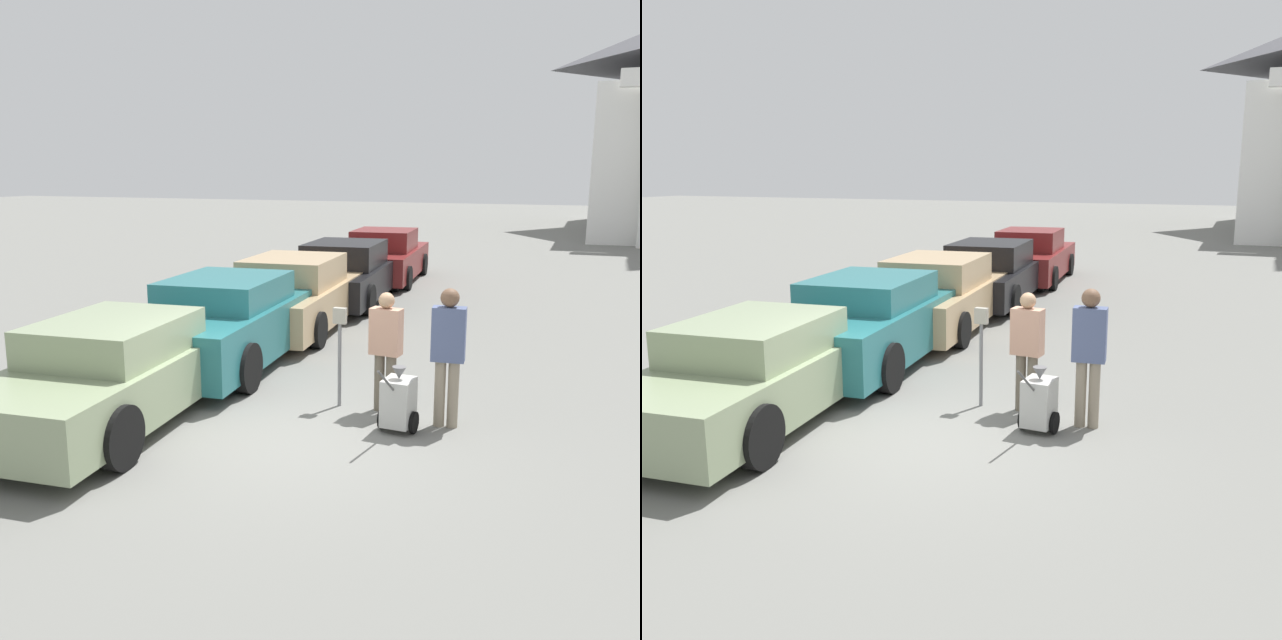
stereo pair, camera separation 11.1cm
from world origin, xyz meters
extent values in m
plane|color=slate|center=(0.00, 0.00, 0.00)|extent=(120.00, 120.00, 0.00)
cube|color=gray|center=(-2.36, -0.04, 0.55)|extent=(2.20, 5.14, 0.70)
cube|color=gray|center=(-2.34, -0.24, 1.14)|extent=(1.75, 2.23, 0.48)
cylinder|color=black|center=(-3.36, 1.44, 0.37)|extent=(0.24, 0.75, 0.74)
cylinder|color=black|center=(-1.60, 1.58, 0.37)|extent=(0.24, 0.75, 0.74)
cylinder|color=black|center=(-1.35, -1.51, 0.37)|extent=(0.24, 0.75, 0.74)
cube|color=#23666B|center=(-2.36, 2.98, 0.62)|extent=(2.34, 5.30, 0.83)
cube|color=#23666B|center=(-2.34, 2.77, 1.27)|extent=(1.87, 2.30, 0.45)
cylinder|color=black|center=(-3.43, 4.49, 0.38)|extent=(0.24, 0.77, 0.76)
cylinder|color=black|center=(-1.55, 4.65, 0.38)|extent=(0.24, 0.77, 0.76)
cylinder|color=black|center=(-3.17, 1.31, 0.38)|extent=(0.24, 0.77, 0.76)
cylinder|color=black|center=(-1.28, 1.46, 0.38)|extent=(0.24, 0.77, 0.76)
cube|color=tan|center=(-2.36, 5.85, 0.56)|extent=(2.35, 5.34, 0.74)
cube|color=tan|center=(-2.34, 5.64, 1.21)|extent=(1.87, 2.32, 0.57)
cylinder|color=black|center=(-3.43, 7.38, 0.34)|extent=(0.24, 0.70, 0.69)
cylinder|color=black|center=(-1.54, 7.54, 0.34)|extent=(0.24, 0.70, 0.69)
cylinder|color=black|center=(-3.17, 4.17, 0.34)|extent=(0.24, 0.70, 0.69)
cylinder|color=black|center=(-1.28, 4.32, 0.34)|extent=(0.24, 0.70, 0.69)
cube|color=black|center=(-2.36, 9.07, 0.55)|extent=(2.35, 5.43, 0.71)
cube|color=black|center=(-2.34, 8.86, 1.20)|extent=(1.87, 2.35, 0.59)
cylinder|color=black|center=(-3.43, 10.63, 0.36)|extent=(0.24, 0.72, 0.71)
cylinder|color=black|center=(-1.55, 10.79, 0.36)|extent=(0.24, 0.72, 0.71)
cylinder|color=black|center=(-3.16, 7.36, 0.36)|extent=(0.24, 0.72, 0.71)
cylinder|color=black|center=(-1.29, 7.52, 0.36)|extent=(0.24, 0.72, 0.71)
cube|color=maroon|center=(-2.36, 12.55, 0.56)|extent=(2.26, 4.89, 0.75)
cube|color=maroon|center=(-2.34, 12.36, 1.23)|extent=(1.81, 2.12, 0.58)
cylinder|color=black|center=(-3.39, 13.94, 0.33)|extent=(0.23, 0.68, 0.67)
cylinder|color=black|center=(-1.56, 14.09, 0.33)|extent=(0.23, 0.68, 0.67)
cylinder|color=black|center=(-3.15, 11.01, 0.33)|extent=(0.23, 0.68, 0.67)
cylinder|color=black|center=(-1.32, 11.16, 0.33)|extent=(0.23, 0.68, 0.67)
cylinder|color=slate|center=(0.17, 1.39, 0.59)|extent=(0.05, 0.05, 1.18)
cube|color=gray|center=(0.17, 1.39, 1.29)|extent=(0.18, 0.09, 0.22)
cylinder|color=#665B4C|center=(0.91, 1.40, 0.40)|extent=(0.14, 0.14, 0.80)
cylinder|color=#665B4C|center=(0.74, 1.42, 0.40)|extent=(0.14, 0.14, 0.80)
cube|color=tan|center=(0.83, 1.41, 1.12)|extent=(0.44, 0.26, 0.63)
sphere|color=tan|center=(0.83, 1.41, 1.55)|extent=(0.22, 0.22, 0.22)
cylinder|color=gray|center=(1.81, 1.12, 0.44)|extent=(0.14, 0.14, 0.88)
cylinder|color=gray|center=(1.64, 1.10, 0.44)|extent=(0.14, 0.14, 0.88)
cube|color=#4C597F|center=(1.73, 1.11, 1.22)|extent=(0.44, 0.26, 0.69)
sphere|color=brown|center=(1.73, 1.11, 1.69)|extent=(0.24, 0.24, 0.24)
cube|color=#B2B2AD|center=(1.20, 0.74, 0.38)|extent=(0.39, 0.47, 0.60)
cone|color=#59595B|center=(1.20, 0.74, 0.76)|extent=(0.18, 0.18, 0.16)
cylinder|color=#4C4C4C|center=(1.16, 0.27, 0.78)|extent=(0.07, 0.59, 0.43)
cylinder|color=black|center=(0.99, 0.75, 0.14)|extent=(0.07, 0.28, 0.28)
cylinder|color=black|center=(1.40, 0.72, 0.14)|extent=(0.07, 0.28, 0.28)
camera|label=1|loc=(3.35, -7.61, 3.28)|focal=40.00mm
camera|label=2|loc=(3.45, -7.57, 3.28)|focal=40.00mm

